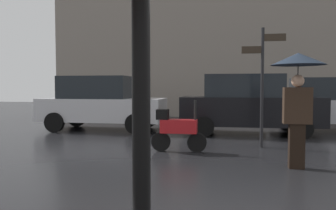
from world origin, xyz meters
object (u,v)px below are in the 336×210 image
Objects in this scene: parked_scooter at (177,129)px; pedestrian_with_umbrella at (298,80)px; parked_car_left at (334,104)px; parked_car_distant at (248,104)px; street_signpost at (262,75)px; parked_car_right at (101,103)px.

pedestrian_with_umbrella is at bearing -19.22° from parked_scooter.
parked_car_left is 3.36m from parked_car_distant.
street_signpost reaches higher than parked_car_left.
parked_car_distant is (-0.57, 4.64, -0.68)m from pedestrian_with_umbrella.
street_signpost is (0.17, -2.44, 0.85)m from parked_car_distant.
street_signpost reaches higher than parked_car_distant.
parked_car_right is 5.14m from parked_car_distant.
parked_car_left is at bearing 52.87° from street_signpost.
parked_scooter is 0.44× the size of street_signpost.
parked_car_distant reaches higher than parked_scooter.
street_signpost reaches higher than parked_scooter.
parked_scooter is 4.90m from parked_car_right.
parked_scooter is 3.87m from parked_car_distant.
parked_car_left is at bearing 52.11° from parked_scooter.
pedestrian_with_umbrella is 1.64× the size of parked_scooter.
pedestrian_with_umbrella reaches higher than parked_car_right.
pedestrian_with_umbrella reaches higher than parked_car_distant.
pedestrian_with_umbrella is 0.48× the size of parked_car_left.
parked_scooter is 0.29× the size of parked_car_left.
parked_car_left is at bearing 179.71° from parked_car_right.
parked_scooter is 0.30× the size of parked_car_right.
street_signpost reaches higher than pedestrian_with_umbrella.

